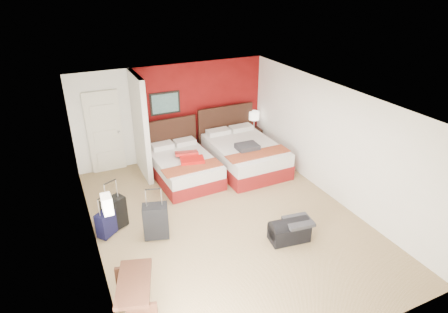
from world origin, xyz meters
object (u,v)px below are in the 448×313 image
bed_left (184,168)px  suitcase_charcoal (156,222)px  suitcase_black (115,214)px  suitcase_navy (106,225)px  bed_right (245,156)px  desk (137,301)px  table_lamp (254,120)px  red_suitcase_open (189,157)px  duffel_bag (289,232)px  nightstand (253,138)px

bed_left → suitcase_charcoal: 2.28m
bed_left → suitcase_black: bearing=-148.2°
suitcase_navy → bed_left: bearing=-4.1°
bed_right → desk: 5.10m
suitcase_navy → desk: 2.21m
table_lamp → desk: table_lamp is taller
suitcase_navy → red_suitcase_open: bearing=-7.2°
bed_right → table_lamp: size_ratio=4.29×
bed_right → duffel_bag: (-0.63, -2.96, -0.15)m
suitcase_navy → duffel_bag: (3.06, -1.56, -0.06)m
suitcase_navy → duffel_bag: 3.43m
nightstand → suitcase_charcoal: suitcase_charcoal is taller
table_lamp → suitcase_black: size_ratio=0.80×
suitcase_black → suitcase_charcoal: bearing=-69.2°
suitcase_black → suitcase_charcoal: size_ratio=0.94×
desk → table_lamp: bearing=63.9°
suitcase_black → nightstand: bearing=2.6°
red_suitcase_open → desk: size_ratio=0.83×
duffel_bag → suitcase_navy: bearing=160.8°
suitcase_charcoal → red_suitcase_open: bearing=69.9°
bed_right → suitcase_black: bearing=-161.4°
suitcase_black → duffel_bag: (2.86, -1.74, -0.13)m
bed_right → suitcase_navy: bed_right is taller
suitcase_black → suitcase_navy: size_ratio=1.29×
table_lamp → duffel_bag: 4.33m
table_lamp → duffel_bag: size_ratio=0.70×
red_suitcase_open → nightstand: bearing=37.8°
red_suitcase_open → suitcase_black: red_suitcase_open is taller
red_suitcase_open → table_lamp: table_lamp is taller
suitcase_charcoal → suitcase_navy: (-0.84, 0.45, -0.09)m
bed_right → red_suitcase_open: red_suitcase_open is taller
suitcase_charcoal → bed_right: bearing=49.4°
bed_left → suitcase_navy: size_ratio=3.86×
duffel_bag → suitcase_charcoal: bearing=161.1°
suitcase_navy → suitcase_charcoal: bearing=-67.1°
suitcase_charcoal → table_lamp: bearing=54.7°
bed_left → duffel_bag: (0.97, -3.03, -0.10)m
desk → suitcase_charcoal: bearing=83.7°
suitcase_charcoal → desk: desk is taller
suitcase_black → red_suitcase_open: bearing=5.7°
duffel_bag → desk: size_ratio=0.81×
nightstand → duffel_bag: bearing=-107.3°
nightstand → duffel_bag: 4.28m
bed_right → suitcase_charcoal: size_ratio=3.24×
suitcase_black → duffel_bag: bearing=-56.6°
bed_left → suitcase_navy: 2.55m
bed_left → nightstand: bearing=19.6°
suitcase_navy → nightstand: bearing=-10.7°
red_suitcase_open → duffel_bag: 3.09m
red_suitcase_open → nightstand: red_suitcase_open is taller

